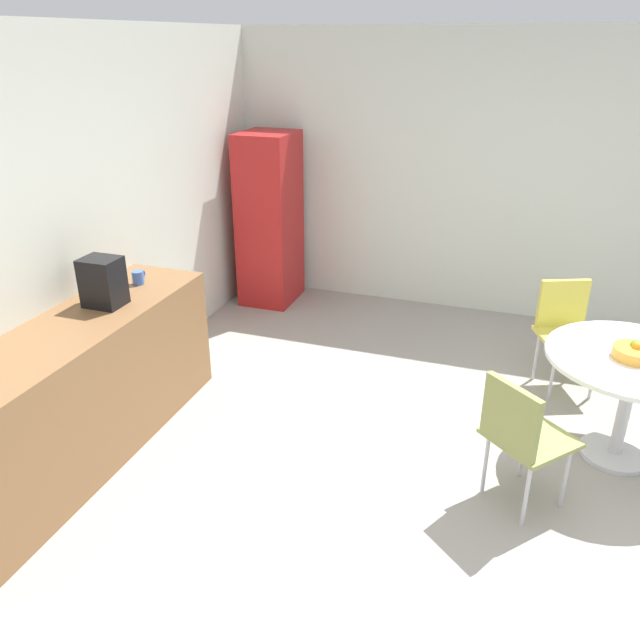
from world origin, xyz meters
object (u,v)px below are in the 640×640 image
locker_cabinet (270,220)px  mug_white (138,277)px  chair_olive (520,430)px  round_table (632,377)px  fruit_bowl (635,352)px  chair_yellow (565,322)px  coffee_maker (103,282)px

locker_cabinet → mug_white: size_ratio=13.05×
chair_olive → mug_white: 2.73m
round_table → chair_olive: bearing=139.1°
mug_white → chair_olive: bearing=-98.7°
locker_cabinet → round_table: 3.63m
locker_cabinet → fruit_bowl: bearing=-119.5°
chair_yellow → mug_white: mug_white is taller
chair_yellow → fruit_bowl: bearing=-159.0°
chair_yellow → coffee_maker: 3.35m
mug_white → coffee_maker: coffee_maker is taller
mug_white → coffee_maker: (-0.40, -0.02, 0.11)m
round_table → fruit_bowl: (-0.03, 0.02, 0.18)m
chair_olive → fruit_bowl: size_ratio=3.25×
locker_cabinet → coffee_maker: 2.48m
round_table → coffee_maker: size_ratio=3.32×
chair_olive → chair_yellow: 1.61m
chair_yellow → round_table: bearing=-157.3°
round_table → chair_olive: 0.95m
fruit_bowl → coffee_maker: bearing=101.8°
fruit_bowl → coffee_maker: coffee_maker is taller
round_table → mug_white: size_ratio=8.24×
mug_white → round_table: bearing=-84.6°
round_table → coffee_maker: 3.38m
locker_cabinet → round_table: (-1.76, -3.17, -0.26)m
locker_cabinet → chair_olive: size_ratio=2.03×
round_table → mug_white: mug_white is taller
chair_olive → chair_yellow: (1.59, -0.26, 0.00)m
coffee_maker → chair_olive: bearing=-90.3°
locker_cabinet → chair_olive: bearing=-134.2°
chair_olive → mug_white: bearing=81.3°
round_table → coffee_maker: coffee_maker is taller
locker_cabinet → chair_yellow: (-0.88, -2.80, -0.32)m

